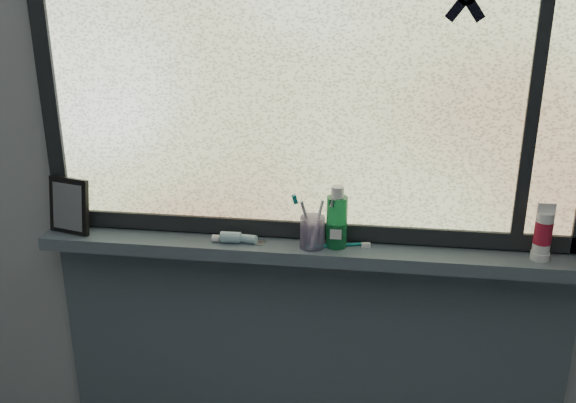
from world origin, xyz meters
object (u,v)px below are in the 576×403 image
Objects in this scene: toothbrush_cup at (312,232)px; cream_tube at (544,230)px; vanity_mirror at (69,206)px; mouthwash_bottle at (337,217)px.

cream_tube is at bearing 0.80° from toothbrush_cup.
mouthwash_bottle is at bearing 14.75° from vanity_mirror.
vanity_mirror is 0.75m from toothbrush_cup.
vanity_mirror is 1.39m from cream_tube.
toothbrush_cup is 0.62× the size of mouthwash_bottle.
vanity_mirror is 1.82× the size of toothbrush_cup.
toothbrush_cup is (0.75, -0.01, -0.04)m from vanity_mirror.
vanity_mirror reaches higher than toothbrush_cup.
mouthwash_bottle is (0.82, 0.01, 0.01)m from vanity_mirror.
toothbrush_cup is 0.79× the size of cream_tube.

